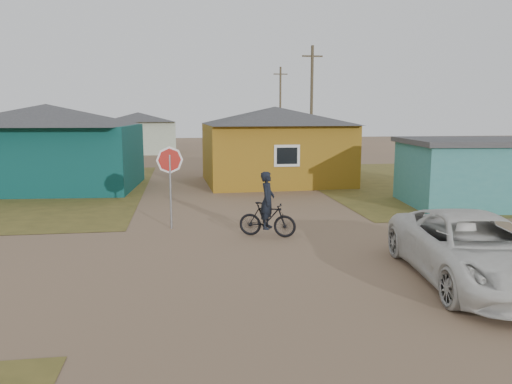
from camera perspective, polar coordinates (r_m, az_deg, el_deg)
ground at (r=12.08m, az=2.60°, el=-8.34°), size 120.00×120.00×0.00m
grass_ne at (r=29.45m, az=25.11°, el=1.21°), size 20.00×18.00×0.00m
house_teal at (r=25.64m, az=-22.65°, el=4.92°), size 8.93×7.08×4.00m
house_yellow at (r=25.80m, az=2.17°, el=5.53°), size 7.72×6.76×3.90m
shed_turquoise at (r=21.45m, az=24.81°, el=2.10°), size 6.71×4.93×2.60m
house_pale_west at (r=45.50m, az=-13.25°, el=6.67°), size 7.04×6.15×3.60m
house_beige_east at (r=52.78m, az=5.03°, el=7.18°), size 6.95×6.05×3.60m
house_pale_north at (r=58.54m, az=-20.15°, el=6.75°), size 6.28×5.81×3.40m
utility_pole_near at (r=34.44m, az=6.36°, el=9.94°), size 1.40×0.20×8.00m
utility_pole_far at (r=50.26m, az=2.79°, el=9.71°), size 1.40×0.20×8.00m
stop_sign at (r=15.65m, az=-9.82°, el=2.64°), size 0.84×0.14×2.58m
cyclist at (r=14.60m, az=1.31°, el=-2.42°), size 1.76×1.09×1.92m
vehicle at (r=11.71m, az=23.68°, el=-5.97°), size 3.03×5.50×1.46m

